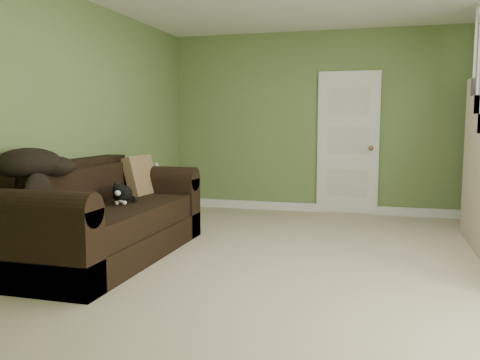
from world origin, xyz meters
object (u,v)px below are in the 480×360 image
Objects in this scene: cat at (121,194)px; banana at (88,214)px; sofa at (103,221)px; side_table at (154,201)px.

cat is 2.69× the size of banana.
banana is (0.08, -0.74, -0.07)m from cat.
sofa reaches higher than side_table.
cat is (0.36, -1.49, 0.32)m from side_table.
sofa is 0.61m from banana.
sofa is 12.87× the size of banana.
sofa is 0.32m from cat.
cat is (0.10, 0.19, 0.24)m from sofa.
side_table is 2.29m from banana.
sofa reaches higher than banana.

